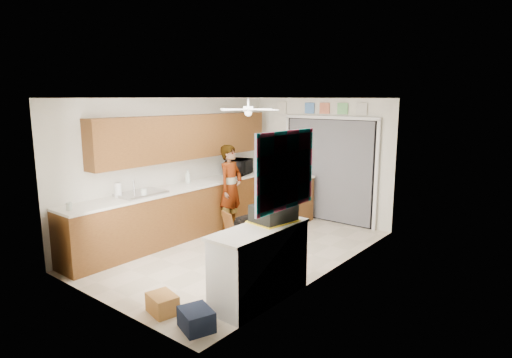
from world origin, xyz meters
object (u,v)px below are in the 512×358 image
Objects in this scene: paper_towel_roll at (118,190)px; soap_bottle at (188,176)px; cardboard_box at (162,304)px; navy_crate at (196,319)px; man at (231,188)px; dog at (245,224)px; microwave at (239,167)px; suitcase at (274,213)px.

soap_bottle is at bearing 89.80° from paper_towel_roll.
cardboard_box is at bearing -48.17° from soap_bottle.
soap_bottle reaches higher than navy_crate.
man is (0.52, 0.61, -0.25)m from soap_bottle.
dog is (0.95, 0.52, -0.87)m from soap_bottle.
cardboard_box is (1.97, -3.66, -0.98)m from microwave.
microwave reaches higher than navy_crate.
microwave is 0.86m from man.
paper_towel_roll reaches higher than cardboard_box.
suitcase is 1.74m from cardboard_box.
navy_crate reaches higher than cardboard_box.
paper_towel_roll is 2.46m from cardboard_box.
soap_bottle is 0.84m from man.
man is at bearing 49.27° from soap_bottle.
microwave is 1.50× the size of navy_crate.
suitcase reaches higher than dog.
microwave is 0.35× the size of man.
dog is (-1.79, 1.54, -0.85)m from suitcase.
cardboard_box is at bearing -22.22° from paper_towel_roll.
soap_bottle is 3.68m from navy_crate.
soap_bottle is at bearing 138.78° from navy_crate.
cardboard_box is 3.42m from man.
suitcase is at bearing 9.47° from paper_towel_roll.
man is at bearing 118.07° from cardboard_box.
paper_towel_roll reaches higher than dog.
man reaches higher than cardboard_box.
microwave is at bearing 118.29° from cardboard_box.
suitcase is at bearing -20.48° from soap_bottle.
microwave is at bearing 141.19° from dog.
suitcase is (2.74, -1.02, -0.02)m from soap_bottle.
paper_towel_roll is at bearing 160.31° from microwave.
man is (-2.22, 1.63, -0.23)m from suitcase.
man reaches higher than dog.
suitcase is at bearing 63.83° from cardboard_box.
cardboard_box is 0.22× the size of man.
man is at bearing -167.83° from microwave.
suitcase is 1.39× the size of navy_crate.
paper_towel_roll is at bearing -161.76° from suitcase.
man is (-2.15, 2.95, 0.71)m from navy_crate.
dog is at bearing 111.74° from cardboard_box.
dog reaches higher than cardboard_box.
soap_bottle is 0.73× the size of cardboard_box.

